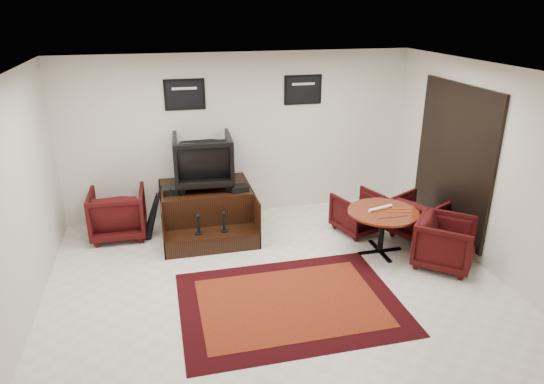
{
  "coord_description": "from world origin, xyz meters",
  "views": [
    {
      "loc": [
        -1.38,
        -5.5,
        3.52
      ],
      "look_at": [
        0.17,
        0.9,
        0.95
      ],
      "focal_mm": 32.0,
      "sensor_mm": 36.0,
      "label": 1
    }
  ],
  "objects_px": {
    "armchair_side": "(118,211)",
    "table_chair_corner": "(446,240)",
    "shine_podium": "(207,211)",
    "shine_chair": "(203,158)",
    "meeting_table": "(383,216)",
    "table_chair_window": "(420,215)",
    "table_chair_back": "(358,211)"
  },
  "relations": [
    {
      "from": "shine_podium",
      "to": "meeting_table",
      "type": "distance_m",
      "value": 2.82
    },
    {
      "from": "table_chair_corner",
      "to": "shine_chair",
      "type": "bearing_deg",
      "value": 97.89
    },
    {
      "from": "armchair_side",
      "to": "table_chair_window",
      "type": "bearing_deg",
      "value": 166.79
    },
    {
      "from": "table_chair_window",
      "to": "shine_chair",
      "type": "bearing_deg",
      "value": 42.73
    },
    {
      "from": "armchair_side",
      "to": "meeting_table",
      "type": "xyz_separation_m",
      "value": [
        3.86,
        -1.52,
        0.16
      ]
    },
    {
      "from": "armchair_side",
      "to": "table_chair_corner",
      "type": "xyz_separation_m",
      "value": [
        4.57,
        -2.1,
        -0.03
      ]
    },
    {
      "from": "shine_chair",
      "to": "armchair_side",
      "type": "xyz_separation_m",
      "value": [
        -1.4,
        0.0,
        -0.79
      ]
    },
    {
      "from": "shine_podium",
      "to": "armchair_side",
      "type": "height_order",
      "value": "armchair_side"
    },
    {
      "from": "shine_podium",
      "to": "table_chair_corner",
      "type": "distance_m",
      "value": 3.72
    },
    {
      "from": "meeting_table",
      "to": "table_chair_corner",
      "type": "height_order",
      "value": "table_chair_corner"
    },
    {
      "from": "meeting_table",
      "to": "shine_podium",
      "type": "bearing_deg",
      "value": 150.95
    },
    {
      "from": "armchair_side",
      "to": "table_chair_corner",
      "type": "height_order",
      "value": "armchair_side"
    },
    {
      "from": "shine_chair",
      "to": "armchair_side",
      "type": "relative_size",
      "value": 1.09
    },
    {
      "from": "meeting_table",
      "to": "table_chair_corner",
      "type": "distance_m",
      "value": 0.94
    },
    {
      "from": "table_chair_corner",
      "to": "table_chair_window",
      "type": "bearing_deg",
      "value": 34.15
    },
    {
      "from": "shine_chair",
      "to": "table_chair_window",
      "type": "distance_m",
      "value": 3.59
    },
    {
      "from": "shine_chair",
      "to": "table_chair_corner",
      "type": "distance_m",
      "value": 3.89
    },
    {
      "from": "meeting_table",
      "to": "table_chair_window",
      "type": "xyz_separation_m",
      "value": [
        0.82,
        0.33,
        -0.22
      ]
    },
    {
      "from": "table_chair_window",
      "to": "meeting_table",
      "type": "bearing_deg",
      "value": 84.57
    },
    {
      "from": "shine_podium",
      "to": "meeting_table",
      "type": "relative_size",
      "value": 1.45
    },
    {
      "from": "table_chair_back",
      "to": "table_chair_corner",
      "type": "distance_m",
      "value": 1.55
    },
    {
      "from": "shine_podium",
      "to": "armchair_side",
      "type": "relative_size",
      "value": 1.73
    },
    {
      "from": "table_chair_window",
      "to": "table_chair_corner",
      "type": "relative_size",
      "value": 0.94
    },
    {
      "from": "shine_chair",
      "to": "table_chair_corner",
      "type": "xyz_separation_m",
      "value": [
        3.17,
        -2.09,
        -0.82
      ]
    },
    {
      "from": "shine_chair",
      "to": "table_chair_back",
      "type": "relative_size",
      "value": 1.31
    },
    {
      "from": "table_chair_back",
      "to": "table_chair_corner",
      "type": "relative_size",
      "value": 0.9
    },
    {
      "from": "table_chair_back",
      "to": "table_chair_window",
      "type": "bearing_deg",
      "value": 135.37
    },
    {
      "from": "table_chair_back",
      "to": "armchair_side",
      "type": "bearing_deg",
      "value": -28.57
    },
    {
      "from": "shine_chair",
      "to": "meeting_table",
      "type": "distance_m",
      "value": 2.96
    },
    {
      "from": "meeting_table",
      "to": "table_chair_corner",
      "type": "xyz_separation_m",
      "value": [
        0.71,
        -0.58,
        -0.19
      ]
    },
    {
      "from": "meeting_table",
      "to": "table_chair_window",
      "type": "distance_m",
      "value": 0.91
    },
    {
      "from": "armchair_side",
      "to": "table_chair_window",
      "type": "height_order",
      "value": "armchair_side"
    }
  ]
}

